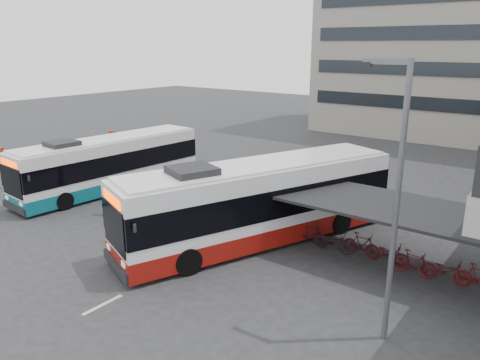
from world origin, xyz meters
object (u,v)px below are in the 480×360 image
Objects in this scene: bus_main at (259,203)px; pedestrian at (108,198)px; bus_teal at (110,164)px; lamp_post at (394,190)px.

pedestrian is at bearing -144.85° from bus_main.
lamp_post is at bearing -9.87° from bus_teal.
lamp_post is at bearing -61.90° from pedestrian.
lamp_post reaches higher than bus_teal.
pedestrian is 15.93m from lamp_post.
pedestrian is (3.49, -2.88, -0.72)m from bus_teal.
lamp_post is (18.87, -4.57, 3.09)m from bus_teal.
bus_main is 7.37× the size of pedestrian.
bus_main is 8.63m from lamp_post.
pedestrian is at bearing 168.72° from lamp_post.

